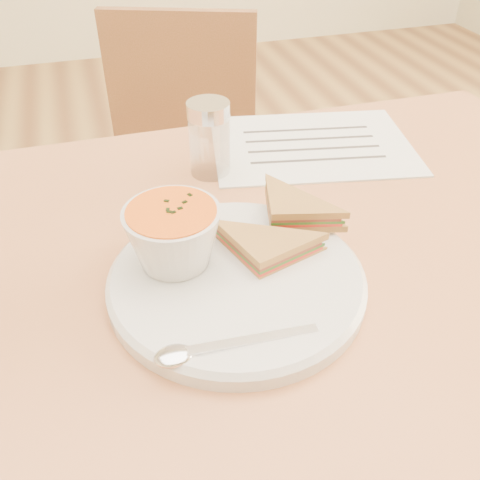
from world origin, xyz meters
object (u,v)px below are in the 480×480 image
object	(u,v)px
soup_bowl	(174,239)
condiment_shaker	(209,139)
chair_far	(177,203)
dining_table	(281,411)
plate	(237,281)

from	to	relation	value
soup_bowl	condiment_shaker	world-z (taller)	condiment_shaker
soup_bowl	chair_far	bearing A→B (deg)	80.71
dining_table	condiment_shaker	world-z (taller)	condiment_shaker
dining_table	chair_far	xyz separation A→B (m)	(-0.05, 0.61, 0.04)
soup_bowl	condiment_shaker	xyz separation A→B (m)	(0.10, 0.22, 0.00)
chair_far	plate	xyz separation A→B (m)	(-0.04, -0.68, 0.34)
soup_bowl	condiment_shaker	distance (m)	0.24
condiment_shaker	chair_far	bearing A→B (deg)	88.70
plate	soup_bowl	bearing A→B (deg)	147.51
chair_far	plate	world-z (taller)	chair_far
plate	condiment_shaker	bearing A→B (deg)	82.39
condiment_shaker	soup_bowl	bearing A→B (deg)	-113.77
plate	dining_table	bearing A→B (deg)	34.61
soup_bowl	plate	bearing A→B (deg)	-32.49
plate	chair_far	bearing A→B (deg)	86.32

